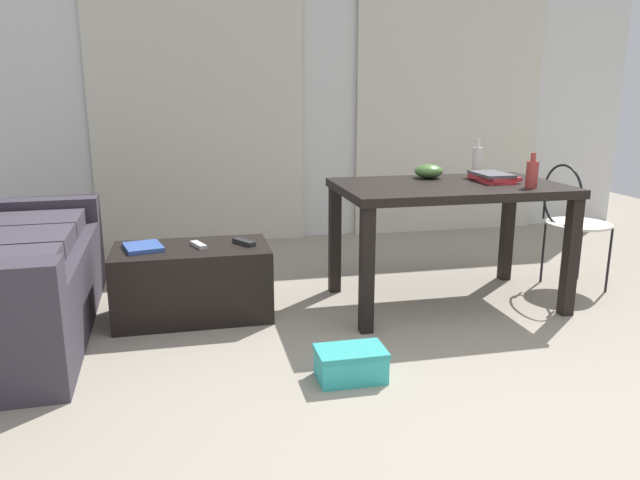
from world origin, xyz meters
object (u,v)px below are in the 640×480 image
object	(u,v)px
craft_table	(448,200)
tv_remote_primary	(244,242)
coffee_table	(193,282)
wire_chair	(570,213)
book_stack	(493,177)
bottle_far	(532,174)
bottle_near	(477,161)
shoebox	(351,364)
tv_remote_secondary	(198,245)
magazine	(143,247)
bowl	(429,171)

from	to	relation	value
craft_table	tv_remote_primary	distance (m)	1.25
coffee_table	wire_chair	distance (m)	2.46
book_stack	bottle_far	bearing A→B (deg)	-70.12
bottle_near	shoebox	bearing A→B (deg)	-135.42
bottle_near	book_stack	xyz separation A→B (m)	(-0.00, -0.23, -0.07)
bottle_far	bottle_near	bearing A→B (deg)	100.51
tv_remote_secondary	magazine	world-z (taller)	magazine
book_stack	tv_remote_primary	distance (m)	1.56
bowl	tv_remote_secondary	bearing A→B (deg)	-173.94
wire_chair	shoebox	world-z (taller)	wire_chair
book_stack	tv_remote_secondary	bearing A→B (deg)	177.66
bottle_near	tv_remote_primary	bearing A→B (deg)	-174.12
wire_chair	bowl	xyz separation A→B (m)	(-0.94, 0.16, 0.28)
bottle_near	bottle_far	distance (m)	0.50
coffee_table	magazine	xyz separation A→B (m)	(-0.26, 0.01, 0.22)
tv_remote_secondary	shoebox	size ratio (longest dim) A/B	0.49
bowl	magazine	xyz separation A→B (m)	(-1.76, -0.14, -0.36)
shoebox	coffee_table	bearing A→B (deg)	125.21
bottle_far	magazine	world-z (taller)	bottle_far
coffee_table	bowl	xyz separation A→B (m)	(1.50, 0.15, 0.58)
book_stack	coffee_table	bearing A→B (deg)	177.71
craft_table	magazine	bearing A→B (deg)	176.46
bottle_far	wire_chair	bearing A→B (deg)	33.03
coffee_table	wire_chair	size ratio (longest dim) A/B	1.06
wire_chair	bottle_near	xyz separation A→B (m)	(-0.61, 0.16, 0.34)
magazine	shoebox	size ratio (longest dim) A/B	0.76
craft_table	tv_remote_primary	xyz separation A→B (m)	(-1.22, 0.10, -0.22)
shoebox	tv_remote_secondary	bearing A→B (deg)	123.50
bottle_far	bowl	xyz separation A→B (m)	(-0.42, 0.49, -0.04)
craft_table	shoebox	bearing A→B (deg)	-133.95
book_stack	magazine	world-z (taller)	book_stack
coffee_table	magazine	bearing A→B (deg)	177.31
bottle_far	book_stack	xyz separation A→B (m)	(-0.10, 0.27, -0.05)
craft_table	tv_remote_primary	size ratio (longest dim) A/B	7.89
bottle_near	magazine	size ratio (longest dim) A/B	1.01
craft_table	magazine	xyz separation A→B (m)	(-1.79, 0.11, -0.22)
book_stack	bottle_near	bearing A→B (deg)	88.79
craft_table	book_stack	size ratio (longest dim) A/B	4.29
book_stack	magazine	xyz separation A→B (m)	(-2.09, 0.09, -0.35)
bottle_far	tv_remote_primary	xyz separation A→B (m)	(-1.62, 0.34, -0.40)
tv_remote_primary	magazine	size ratio (longest dim) A/B	0.71
bowl	book_stack	bearing A→B (deg)	-35.05
bottle_near	bottle_far	size ratio (longest dim) A/B	1.21
wire_chair	bottle_far	xyz separation A→B (m)	(-0.51, -0.33, 0.32)
magazine	craft_table	bearing A→B (deg)	-17.11
craft_table	bottle_near	bearing A→B (deg)	40.04
bottle_near	tv_remote_primary	world-z (taller)	bottle_near
tv_remote_secondary	craft_table	bearing A→B (deg)	-24.32
wire_chair	bowl	bearing A→B (deg)	170.26
tv_remote_primary	bottle_far	bearing A→B (deg)	-43.05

